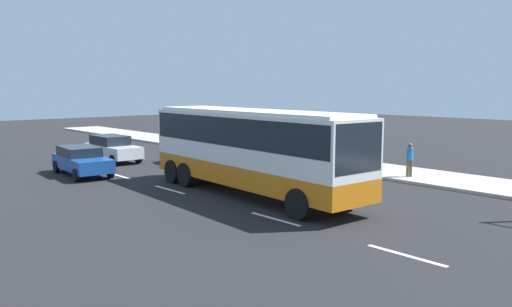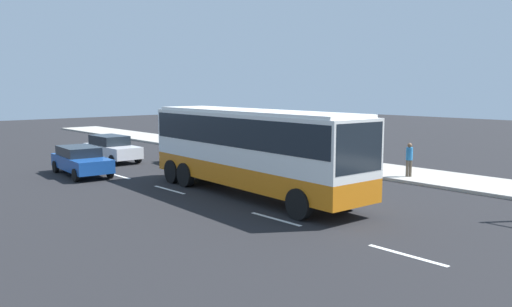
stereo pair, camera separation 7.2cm
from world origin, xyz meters
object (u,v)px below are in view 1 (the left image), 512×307
Objects in this scene: car_silver_hatch at (112,148)px; pedestrian_near_curb at (410,157)px; car_blue_saloon at (81,160)px; coach_bus at (251,143)px; car_yellow_taxi at (191,152)px.

car_silver_hatch is 17.65m from pedestrian_near_curb.
pedestrian_near_curb reaches higher than car_blue_saloon.
coach_bus reaches higher than car_silver_hatch.
pedestrian_near_curb is (2.45, 8.23, -1.11)m from coach_bus.
pedestrian_near_curb is at bearing 48.32° from car_blue_saloon.
coach_bus is 2.70× the size of car_yellow_taxi.
car_blue_saloon is at bearing -90.23° from car_yellow_taxi.
coach_bus is 13.34m from car_silver_hatch.
coach_bus is 8.66m from pedestrian_near_curb.
coach_bus is at bearing 111.90° from pedestrian_near_curb.
pedestrian_near_curb is at bearing 76.70° from coach_bus.
car_yellow_taxi is 5.18m from car_silver_hatch.
car_blue_saloon is 6.39m from car_yellow_taxi.
coach_bus is 9.60m from car_yellow_taxi.
car_yellow_taxi is 2.58× the size of pedestrian_near_curb.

